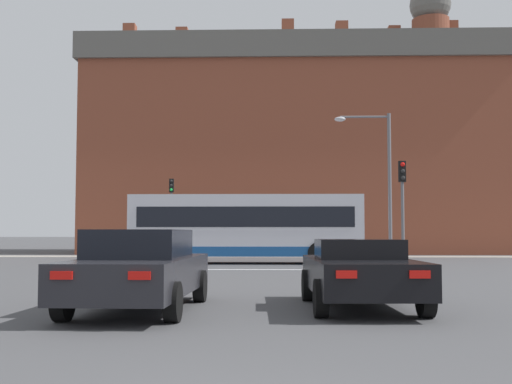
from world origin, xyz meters
TOP-DOWN VIEW (x-y plane):
  - stop_line_strip at (0.00, 20.26)m, footprint 8.36×0.30m
  - far_pavement at (0.00, 33.43)m, footprint 69.29×2.50m
  - brick_civic_building at (1.96, 42.36)m, footprint 28.90×12.98m
  - car_saloon_left at (-2.17, 7.46)m, footprint 2.07×4.91m
  - car_roadster_right at (1.84, 7.92)m, footprint 2.04×4.33m
  - bus_crossing_lead at (-0.99, 25.15)m, footprint 10.42×2.65m
  - traffic_light_near_right at (5.14, 20.31)m, footprint 0.26×0.31m
  - traffic_light_far_left at (-5.70, 33.08)m, footprint 0.26×0.31m
  - street_lamp_junction at (4.97, 24.59)m, footprint 2.52×0.36m
  - pedestrian_waiting at (-8.05, 32.70)m, footprint 0.43×0.44m
  - tree_by_building at (12.25, 38.35)m, footprint 4.47×4.47m

SIDE VIEW (x-z plane):
  - stop_line_strip at x=0.00m, z-range 0.00..0.01m
  - far_pavement at x=0.00m, z-range 0.00..0.01m
  - car_roadster_right at x=1.84m, z-range 0.02..1.30m
  - car_saloon_left at x=-2.17m, z-range 0.02..1.47m
  - pedestrian_waiting at x=-8.05m, z-range 0.15..1.84m
  - bus_crossing_lead at x=-0.99m, z-range 0.11..3.20m
  - traffic_light_near_right at x=5.14m, z-range 0.71..4.84m
  - traffic_light_far_left at x=-5.70m, z-range 0.76..5.31m
  - street_lamp_junction at x=4.97m, z-range 0.83..7.58m
  - tree_by_building at x=12.25m, z-range 1.24..8.43m
  - brick_civic_building at x=1.96m, z-range -2.50..17.12m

